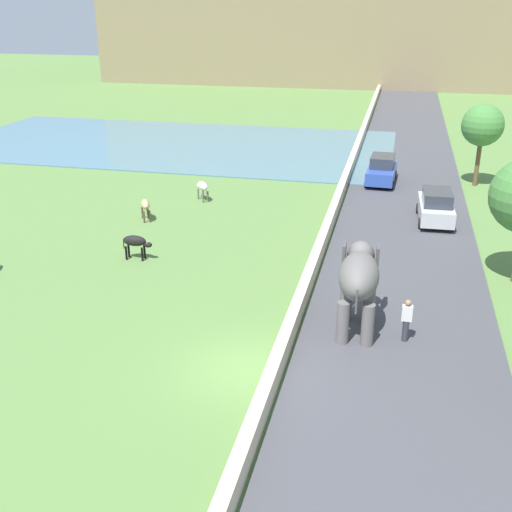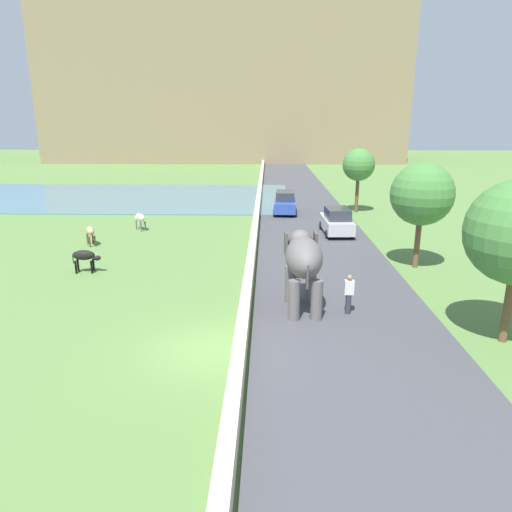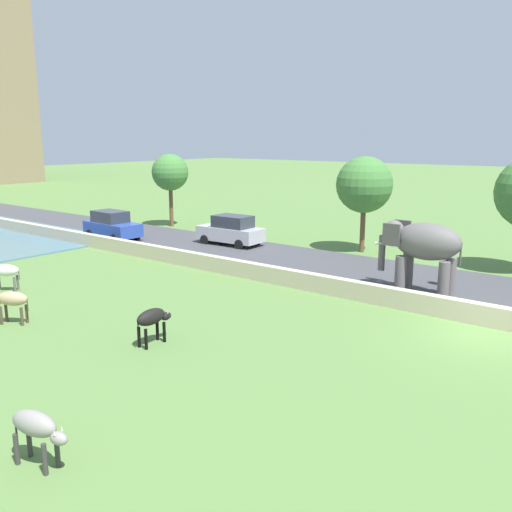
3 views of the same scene
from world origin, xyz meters
name	(u,v)px [view 3 (image 3 of 3)]	position (x,y,z in m)	size (l,w,h in m)	color
ground_plane	(481,337)	(0.00, 0.00, 0.00)	(220.00, 220.00, 0.00)	#567A3D
road_surface	(168,241)	(5.00, 20.00, 0.03)	(7.00, 120.00, 0.06)	#424247
barrier_wall	(142,250)	(1.20, 18.00, 0.37)	(0.40, 110.00, 0.75)	beige
elephant	(421,246)	(3.42, 3.47, 2.04)	(1.49, 3.48, 2.99)	#605B5B
person_beside_elephant	(447,268)	(5.16, 2.97, 0.87)	(0.36, 0.22, 1.63)	#33333D
car_blue	(112,225)	(3.43, 23.38, 0.90)	(1.93, 4.07, 1.80)	#2D4CA8
car_silver	(231,230)	(6.58, 16.26, 0.90)	(1.91, 4.06, 1.80)	#B7B7BC
cow_black	(152,318)	(-6.95, 7.89, 0.84)	(1.40, 0.48, 1.15)	black
cow_grey	(36,427)	(-12.66, 4.76, 0.84)	(0.64, 1.42, 1.15)	gray
cow_tan	(11,300)	(-8.65, 13.17, 0.84)	(0.97, 1.37, 1.15)	tan
cow_white	(4,272)	(-6.73, 17.27, 0.84)	(1.13, 1.29, 1.15)	silver
tree_mid	(364,185)	(9.64, 9.23, 3.75)	(3.10, 3.10, 5.31)	brown
tree_far	(170,173)	(9.33, 24.25, 3.83)	(2.59, 2.59, 5.16)	brown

